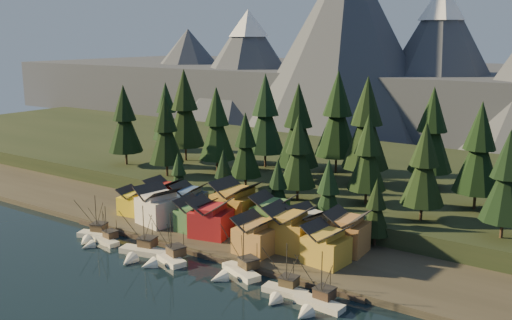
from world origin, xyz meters
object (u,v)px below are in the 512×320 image
Objects in this scene: boat_0 at (93,229)px; house_front_0 at (134,201)px; house_front_1 at (158,204)px; boat_4 at (236,265)px; house_back_0 at (163,194)px; boat_5 at (283,285)px; boat_6 at (316,297)px; boat_1 at (101,236)px; boat_3 at (165,252)px; boat_2 at (140,246)px; house_back_1 at (190,199)px.

house_front_0 is at bearing 81.05° from boat_0.
boat_0 is 16.73m from house_front_1.
house_back_0 is (-39.86, 20.81, 3.71)m from boat_4.
boat_6 reaches higher than boat_5.
boat_1 is at bearing -76.44° from house_front_0.
boat_4 is at bearing 29.51° from boat_3.
boat_1 is at bearing -87.46° from house_back_0.
house_front_0 is at bearing 168.83° from boat_6.
boat_3 is (20.31, 0.07, 0.55)m from boat_1.
boat_6 is at bearing 9.12° from boat_1.
boat_0 is at bearing -109.94° from house_front_1.
boat_2 reaches higher than boat_4.
boat_2 is (12.96, -0.17, 0.43)m from boat_1.
house_back_0 is (1.55, 22.75, 3.73)m from boat_0.
boat_2 is 18.59m from house_front_1.
boat_1 is 0.81× the size of boat_2.
boat_4 reaches higher than house_front_0.
boat_4 reaches higher than boat_5.
boat_6 is at bearing -13.04° from boat_2.
boat_4 is (37.02, 3.33, 0.45)m from boat_1.
boat_1 is 24.66m from house_back_0.
boat_0 is at bearing -177.36° from boat_6.
boat_5 is at bearing -24.23° from house_front_0.
house_front_1 is (3.72, 15.41, 4.60)m from boat_1.
boat_2 reaches higher than boat_3.
boat_4 is 35.66m from house_front_1.
boat_0 is 1.34× the size of house_back_0.
boat_0 is 25.96m from house_back_1.
boat_4 is 1.15× the size of house_front_1.
house_front_1 reaches higher than boat_0.
house_front_1 is at bearing 155.70° from boat_3.
boat_1 is 0.82× the size of boat_4.
house_back_0 reaches higher than boat_5.
house_front_1 reaches higher than boat_4.
house_back_0 is (-15.80, 24.31, 3.73)m from boat_2.
boat_6 is (7.69, -1.04, 0.08)m from boat_5.
boat_1 is 0.90× the size of boat_5.
boat_3 reaches higher than boat_5.
house_front_0 is at bearing -156.47° from house_back_1.
boat_0 is at bearing 161.82° from boat_2.
boat_0 is at bearing -121.05° from house_back_1.
boat_2 reaches higher than boat_1.
boat_1 is 16.51m from house_front_1.
house_front_0 is 10.82m from house_front_1.
boat_0 reaches higher than house_front_0.
house_front_0 is 14.78m from house_back_1.
boat_5 is 1.39× the size of house_front_0.
boat_3 reaches higher than boat_1.
boat_6 reaches higher than boat_0.
boat_4 is at bearing -31.74° from house_back_0.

